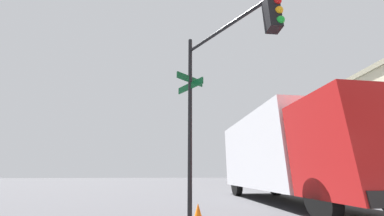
# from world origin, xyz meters

# --- Properties ---
(traffic_signal_near) EXTENTS (2.88, 2.19, 5.24)m
(traffic_signal_near) POSITION_xyz_m (-6.40, -6.05, 3.70)
(traffic_signal_near) COLOR black
(traffic_signal_near) RESTS_ON ground_plane
(box_truck_second) EXTENTS (8.86, 2.73, 3.66)m
(box_truck_second) POSITION_xyz_m (-10.17, -2.66, 1.99)
(box_truck_second) COLOR #B21919
(box_truck_second) RESTS_ON ground_plane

